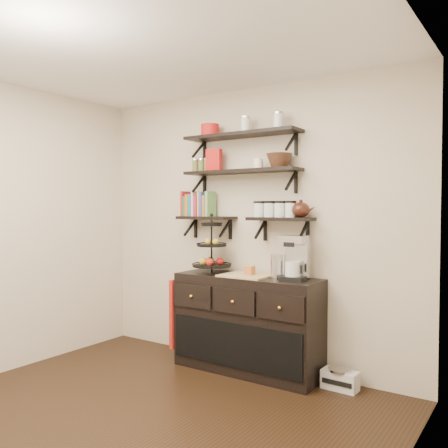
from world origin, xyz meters
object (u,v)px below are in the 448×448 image
sideboard (247,324)px  radio (340,379)px  fruit_stand (212,253)px  coffee_maker (295,259)px

sideboard → radio: (0.88, 0.06, -0.36)m
fruit_stand → coffee_maker: size_ratio=1.41×
sideboard → fruit_stand: bearing=179.4°
sideboard → fruit_stand: (-0.41, 0.00, 0.64)m
coffee_maker → fruit_stand: bearing=177.6°
sideboard → radio: bearing=3.7°
fruit_stand → radio: 1.63m
sideboard → radio: sideboard is taller
coffee_maker → sideboard: bearing=179.3°
fruit_stand → coffee_maker: 0.88m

